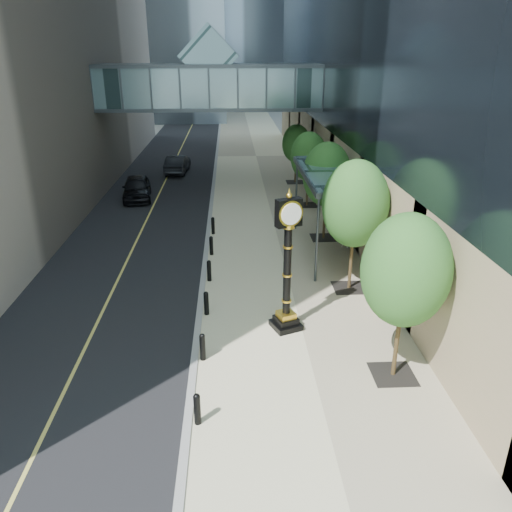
# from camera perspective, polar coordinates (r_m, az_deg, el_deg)

# --- Properties ---
(ground) EXTENTS (320.00, 320.00, 0.00)m
(ground) POSITION_cam_1_polar(r_m,az_deg,el_deg) (14.54, 4.56, -20.89)
(ground) COLOR gray
(ground) RESTS_ON ground
(road) EXTENTS (8.00, 180.00, 0.02)m
(road) POSITION_cam_1_polar(r_m,az_deg,el_deg) (51.72, -9.05, 11.08)
(road) COLOR black
(road) RESTS_ON ground
(sidewalk) EXTENTS (8.00, 180.00, 0.06)m
(sidewalk) POSITION_cam_1_polar(r_m,az_deg,el_deg) (51.50, 0.01, 11.33)
(sidewalk) COLOR beige
(sidewalk) RESTS_ON ground
(curb) EXTENTS (0.25, 180.00, 0.07)m
(curb) POSITION_cam_1_polar(r_m,az_deg,el_deg) (51.45, -4.53, 11.26)
(curb) COLOR gray
(curb) RESTS_ON ground
(skywalk) EXTENTS (17.00, 4.20, 5.80)m
(skywalk) POSITION_cam_1_polar(r_m,az_deg,el_deg) (38.56, -5.30, 19.01)
(skywalk) COLOR slate
(skywalk) RESTS_ON ground
(entrance_canopy) EXTENTS (3.00, 8.00, 4.38)m
(entrance_canopy) POSITION_cam_1_polar(r_m,az_deg,el_deg) (25.65, 8.70, 9.19)
(entrance_canopy) COLOR #383F44
(entrance_canopy) RESTS_ON ground
(bollard_row) EXTENTS (0.20, 16.20, 0.90)m
(bollard_row) POSITION_cam_1_polar(r_m,az_deg,el_deg) (21.67, -5.52, -3.53)
(bollard_row) COLOR black
(bollard_row) RESTS_ON sidewalk
(street_trees) EXTENTS (2.82, 28.47, 5.81)m
(street_trees) POSITION_cam_1_polar(r_m,az_deg,el_deg) (25.87, 8.86, 8.13)
(street_trees) COLOR black
(street_trees) RESTS_ON sidewalk
(street_clock) EXTENTS (1.31, 1.31, 5.37)m
(street_clock) POSITION_cam_1_polar(r_m,az_deg,el_deg) (18.41, 3.58, -1.91)
(street_clock) COLOR black
(street_clock) RESTS_ON sidewalk
(pedestrian) EXTENTS (0.69, 0.57, 1.60)m
(pedestrian) POSITION_cam_1_polar(r_m,az_deg,el_deg) (27.26, 10.20, 2.58)
(pedestrian) COLOR beige
(pedestrian) RESTS_ON sidewalk
(car_near) EXTENTS (2.54, 4.99, 1.63)m
(car_near) POSITION_cam_1_polar(r_m,az_deg,el_deg) (37.14, -13.47, 7.60)
(car_near) COLOR black
(car_near) RESTS_ON road
(car_far) EXTENTS (1.97, 4.73, 1.52)m
(car_far) POSITION_cam_1_polar(r_m,az_deg,el_deg) (44.83, -8.95, 10.36)
(car_far) COLOR black
(car_far) RESTS_ON road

